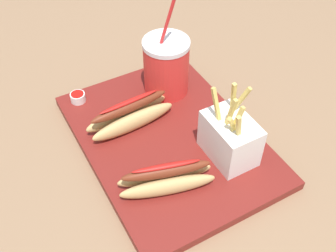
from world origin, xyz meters
TOP-DOWN VIEW (x-y plane):
  - ground_plane at (0.00, 0.00)m, footprint 2.40×2.40m
  - food_tray at (0.00, 0.00)m, footprint 0.45×0.33m
  - soda_cup at (-0.13, 0.07)m, footprint 0.10×0.10m
  - fries_basket at (0.10, 0.08)m, footprint 0.11×0.08m
  - hot_dog_1 at (-0.07, -0.05)m, footprint 0.07×0.19m
  - hot_dog_2 at (0.11, -0.06)m, footprint 0.10×0.18m
  - ketchup_cup_1 at (-0.19, -0.12)m, footprint 0.03×0.03m
  - ketchup_cup_2 at (0.02, 0.09)m, footprint 0.04×0.04m

SIDE VIEW (x-z plane):
  - ground_plane at x=0.00m, z-range -0.02..0.00m
  - food_tray at x=0.00m, z-range 0.00..0.02m
  - ketchup_cup_2 at x=0.02m, z-range 0.02..0.04m
  - ketchup_cup_1 at x=-0.19m, z-range 0.02..0.04m
  - hot_dog_2 at x=0.11m, z-range 0.01..0.08m
  - hot_dog_1 at x=-0.07m, z-range 0.01..0.08m
  - fries_basket at x=0.10m, z-range -0.01..0.14m
  - soda_cup at x=-0.13m, z-range -0.03..0.20m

